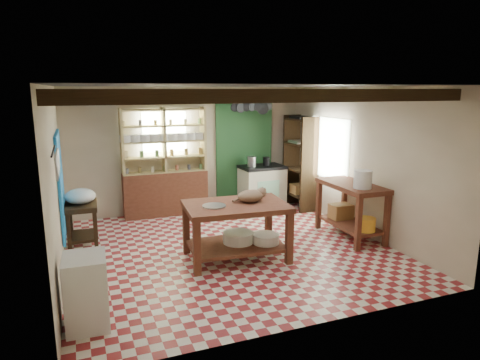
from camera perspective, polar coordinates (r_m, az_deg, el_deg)
name	(u,v)px	position (r m, az deg, el deg)	size (l,w,h in m)	color
floor	(229,249)	(7.07, -1.48, -9.23)	(5.00, 5.00, 0.02)	maroon
ceiling	(228,86)	(6.58, -1.61, 12.45)	(5.00, 5.00, 0.02)	#444348
wall_back	(188,150)	(9.06, -6.89, 4.01)	(5.00, 0.04, 2.60)	beige
wall_front	(310,213)	(4.49, 9.30, -4.34)	(5.00, 0.04, 2.60)	beige
wall_left	(56,183)	(6.33, -23.36, -0.37)	(0.04, 5.00, 2.60)	beige
wall_right	(361,161)	(7.89, 15.84, 2.44)	(0.04, 5.00, 2.60)	beige
ceiling_beams	(228,94)	(6.58, -1.60, 11.40)	(5.00, 3.80, 0.15)	#322111
blue_wall_patch	(61,184)	(7.25, -22.78, -0.47)	(0.04, 1.40, 1.60)	#1B7CCF
green_wall_patch	(244,149)	(9.43, 0.56, 4.10)	(1.30, 0.04, 2.30)	#1E4C25
window_back	(164,132)	(8.89, -10.06, 6.36)	(0.90, 0.02, 0.80)	silver
window_right	(329,148)	(8.67, 11.81, 4.15)	(0.02, 1.30, 1.20)	silver
utensil_rail	(54,162)	(5.07, -23.53, 2.25)	(0.06, 0.90, 0.28)	black
pot_rack	(252,107)	(8.96, 1.58, 9.66)	(0.86, 0.12, 0.36)	black
shelving_unit	(165,162)	(8.79, -10.02, 2.35)	(1.70, 0.34, 2.20)	tan
tall_rack	(300,163)	(9.31, 8.00, 2.32)	(0.40, 0.86, 2.00)	#322111
work_table	(236,231)	(6.55, -0.54, -6.85)	(1.52, 1.02, 0.86)	brown
stove	(262,186)	(9.39, 2.95, -0.85)	(0.94, 0.63, 0.92)	beige
prep_table	(83,225)	(7.53, -20.25, -5.63)	(0.50, 0.72, 0.73)	#322111
white_cabinet	(86,291)	(5.08, -19.80, -13.79)	(0.45, 0.54, 0.80)	white
right_counter	(351,210)	(7.71, 14.54, -3.95)	(0.67, 1.34, 0.96)	brown
cat	(251,196)	(6.52, 1.44, -2.14)	(0.41, 0.31, 0.19)	#9A7859
steel_tray	(214,206)	(6.29, -3.48, -3.47)	(0.35, 0.35, 0.02)	#A09FA7
basin_large	(238,237)	(6.65, -0.24, -7.66)	(0.47, 0.47, 0.16)	white
basin_small	(266,239)	(6.64, 3.48, -7.82)	(0.41, 0.41, 0.14)	white
kettle_left	(252,162)	(9.17, 1.59, 2.47)	(0.19, 0.19, 0.22)	#A09FA7
kettle_right	(266,161)	(9.33, 3.53, 2.52)	(0.15, 0.15, 0.19)	black
enamel_bowl	(80,196)	(7.40, -20.53, -2.03)	(0.49, 0.49, 0.24)	white
white_bucket	(363,179)	(7.26, 16.05, 0.10)	(0.30, 0.30, 0.30)	white
wicker_basket	(341,211)	(7.97, 13.28, -4.07)	(0.37, 0.30, 0.26)	olive
yellow_tub	(366,224)	(7.39, 16.48, -5.68)	(0.30, 0.30, 0.22)	gold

